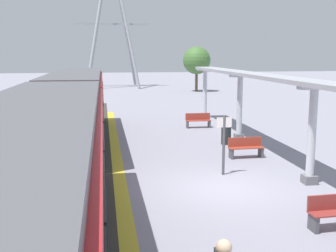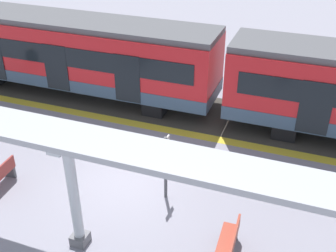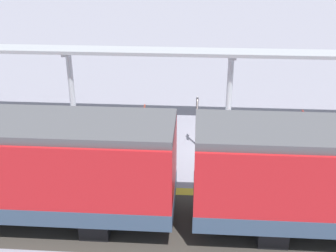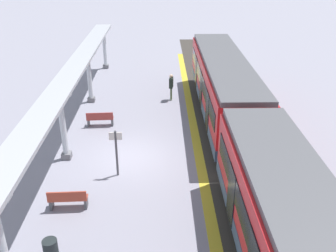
{
  "view_description": "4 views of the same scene",
  "coord_description": "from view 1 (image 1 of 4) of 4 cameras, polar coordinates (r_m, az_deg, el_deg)",
  "views": [
    {
      "loc": [
        -3.81,
        -12.97,
        4.4
      ],
      "look_at": [
        -1.73,
        0.55,
        2.05
      ],
      "focal_mm": 45.11,
      "sensor_mm": 36.0,
      "label": 1
    },
    {
      "loc": [
        10.04,
        5.16,
        8.63
      ],
      "look_at": [
        -0.35,
        1.34,
        2.06
      ],
      "focal_mm": 44.98,
      "sensor_mm": 36.0,
      "label": 2
    },
    {
      "loc": [
        -16.53,
        1.63,
        8.62
      ],
      "look_at": [
        -2.33,
        2.61,
        2.13
      ],
      "focal_mm": 46.38,
      "sensor_mm": 36.0,
      "label": 3
    },
    {
      "loc": [
        -1.48,
        16.09,
        9.37
      ],
      "look_at": [
        -1.79,
        0.24,
        1.77
      ],
      "focal_mm": 40.73,
      "sensor_mm": 36.0,
      "label": 4
    }
  ],
  "objects": [
    {
      "name": "canopy_pillar_fifth",
      "position": [
        29.13,
        5.01,
        4.4
      ],
      "size": [
        1.1,
        0.44,
        3.35
      ],
      "color": "slate",
      "rests_on": "ground"
    },
    {
      "name": "electricity_pylon",
      "position": [
        56.84,
        -7.69,
        14.49
      ],
      "size": [
        9.84,
        6.92,
        18.1
      ],
      "color": "#93969B",
      "rests_on": "ground"
    },
    {
      "name": "canopy_beam",
      "position": [
        14.92,
        18.93,
        5.51
      ],
      "size": [
        1.2,
        30.76,
        0.16
      ],
      "primitive_type": "cube",
      "color": "#A8AAB2",
      "rests_on": "canopy_pillar_nearest"
    },
    {
      "name": "trackbed",
      "position": [
        13.76,
        -14.02,
        -9.18
      ],
      "size": [
        3.2,
        50.39,
        0.01
      ],
      "primitive_type": "cube",
      "color": "#38332D",
      "rests_on": "ground"
    },
    {
      "name": "bench_far_end",
      "position": [
        18.37,
        10.45,
        -2.85
      ],
      "size": [
        1.52,
        0.5,
        0.86
      ],
      "color": "#A03B29",
      "rests_on": "ground"
    },
    {
      "name": "ground_plane",
      "position": [
        14.21,
        7.33,
        -8.36
      ],
      "size": [
        176.0,
        176.0,
        0.0
      ],
      "primitive_type": "plane",
      "color": "gray"
    },
    {
      "name": "platform_info_sign",
      "position": [
        15.46,
        7.55,
        -1.79
      ],
      "size": [
        0.56,
        0.1,
        2.2
      ],
      "color": "#4C4C51",
      "rests_on": "ground"
    },
    {
      "name": "canopy_pillar_third",
      "position": [
        14.98,
        18.86,
        -1.14
      ],
      "size": [
        1.1,
        0.44,
        3.35
      ],
      "color": "slate",
      "rests_on": "ground"
    },
    {
      "name": "trash_bin",
      "position": [
        20.92,
        7.86,
        -1.28
      ],
      "size": [
        0.48,
        0.48,
        0.86
      ],
      "primitive_type": "cylinder",
      "color": "#1F2627",
      "rests_on": "ground"
    },
    {
      "name": "bench_mid_platform",
      "position": [
        11.74,
        21.8,
        -10.66
      ],
      "size": [
        1.52,
        0.52,
        0.86
      ],
      "color": "maroon",
      "rests_on": "ground"
    },
    {
      "name": "train_far_carriage",
      "position": [
        21.97,
        -12.17,
        2.82
      ],
      "size": [
        2.65,
        13.21,
        3.48
      ],
      "color": "red",
      "rests_on": "ground"
    },
    {
      "name": "canopy_pillar_fourth",
      "position": [
        21.96,
        9.65,
        2.56
      ],
      "size": [
        1.1,
        0.44,
        3.35
      ],
      "color": "slate",
      "rests_on": "ground"
    },
    {
      "name": "tree_left_background",
      "position": [
        49.82,
        3.89,
        8.82
      ],
      "size": [
        3.21,
        3.21,
        5.23
      ],
      "color": "brown",
      "rests_on": "ground"
    },
    {
      "name": "train_near_carriage",
      "position": [
        8.49,
        -17.5,
        -8.3
      ],
      "size": [
        2.65,
        13.21,
        3.48
      ],
      "color": "red",
      "rests_on": "ground"
    },
    {
      "name": "bench_near_end",
      "position": [
        25.44,
        4.09,
        0.78
      ],
      "size": [
        1.5,
        0.45,
        0.86
      ],
      "color": "#A0392C",
      "rests_on": "ground"
    },
    {
      "name": "tactile_edge_strip",
      "position": [
        13.7,
        -6.3,
        -9.02
      ],
      "size": [
        0.45,
        38.39,
        0.01
      ],
      "primitive_type": "cube",
      "color": "gold",
      "rests_on": "ground"
    }
  ]
}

